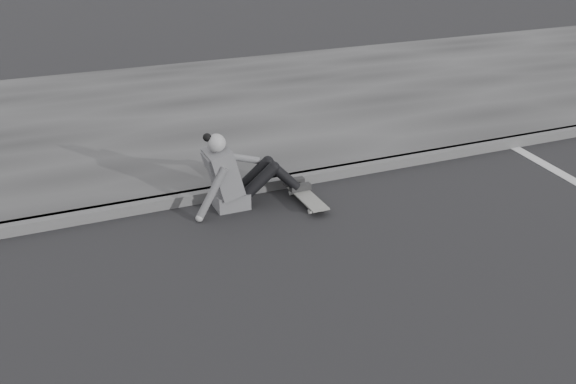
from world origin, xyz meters
name	(u,v)px	position (x,y,z in m)	size (l,w,h in m)	color
ground	(310,326)	(0.00, 0.00, 0.00)	(80.00, 80.00, 0.00)	black
curb	(214,194)	(0.00, 2.58, 0.06)	(24.00, 0.16, 0.12)	#4A4A4A
sidewalk	(155,117)	(0.00, 5.60, 0.06)	(24.00, 6.00, 0.12)	#333333
skateboard	(306,197)	(0.91, 2.06, 0.07)	(0.20, 0.78, 0.09)	#A3A39D
seated_woman	(235,175)	(0.18, 2.31, 0.36)	(1.38, 0.46, 0.88)	#525254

